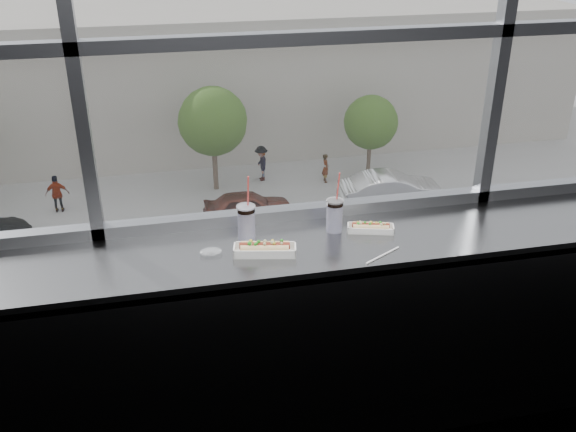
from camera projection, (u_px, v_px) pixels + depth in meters
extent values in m
plane|color=black|center=(300.00, 306.00, 3.53)|extent=(6.00, 0.00, 6.00)
cube|color=gray|center=(314.00, 247.00, 3.06)|extent=(6.00, 0.55, 0.06)
cube|color=gray|center=(326.00, 368.00, 3.06)|extent=(6.00, 0.04, 1.04)
cube|color=white|center=(265.00, 254.00, 2.93)|extent=(0.30, 0.15, 0.01)
cube|color=white|center=(265.00, 250.00, 2.93)|extent=(0.30, 0.15, 0.04)
cylinder|color=#E4BE81|center=(265.00, 248.00, 2.92)|extent=(0.22, 0.09, 0.05)
cylinder|color=maroon|center=(265.00, 246.00, 2.92)|extent=(0.23, 0.08, 0.03)
cube|color=white|center=(370.00, 231.00, 3.14)|extent=(0.24, 0.13, 0.01)
cube|color=white|center=(371.00, 228.00, 3.13)|extent=(0.24, 0.13, 0.03)
cylinder|color=#E4BE81|center=(371.00, 227.00, 3.13)|extent=(0.18, 0.08, 0.04)
cylinder|color=maroon|center=(371.00, 225.00, 3.12)|extent=(0.18, 0.08, 0.03)
cylinder|color=white|center=(246.00, 223.00, 3.03)|extent=(0.08, 0.08, 0.17)
cylinder|color=black|center=(246.00, 209.00, 3.00)|extent=(0.09, 0.09, 0.02)
cylinder|color=silver|center=(246.00, 207.00, 2.99)|extent=(0.09, 0.09, 0.01)
cylinder|color=#FD453E|center=(248.00, 192.00, 2.96)|extent=(0.01, 0.04, 0.17)
cylinder|color=white|center=(334.00, 216.00, 3.11)|extent=(0.08, 0.08, 0.16)
cylinder|color=black|center=(335.00, 203.00, 3.08)|extent=(0.08, 0.08, 0.02)
cylinder|color=silver|center=(335.00, 201.00, 3.08)|extent=(0.09, 0.09, 0.01)
cylinder|color=#FD453E|center=(338.00, 188.00, 3.04)|extent=(0.01, 0.04, 0.16)
cylinder|color=white|center=(383.00, 255.00, 2.92)|extent=(0.20, 0.12, 0.01)
ellipsoid|color=silver|center=(211.00, 251.00, 2.93)|extent=(0.10, 0.07, 0.02)
plane|color=#989692|center=(159.00, 109.00, 46.72)|extent=(120.00, 120.00, 0.00)
cube|color=black|center=(183.00, 271.00, 26.12)|extent=(80.00, 10.00, 0.06)
cube|color=#989692|center=(171.00, 193.00, 33.14)|extent=(80.00, 6.00, 0.04)
cube|color=#A39B8F|center=(157.00, 71.00, 40.14)|extent=(50.00, 14.00, 8.00)
imported|color=#8A0A00|center=(150.00, 306.00, 21.86)|extent=(2.95, 6.68, 2.20)
imported|color=maroon|center=(248.00, 202.00, 29.86)|extent=(2.40, 5.64, 1.87)
imported|color=white|center=(392.00, 185.00, 31.17)|extent=(3.20, 6.89, 2.24)
imported|color=#6F59AA|center=(525.00, 261.00, 24.65)|extent=(3.33, 6.75, 2.17)
imported|color=white|center=(337.00, 287.00, 23.23)|extent=(2.63, 5.74, 1.87)
imported|color=#66605B|center=(57.00, 190.00, 30.62)|extent=(1.00, 0.75, 2.24)
imported|color=#66605B|center=(261.00, 160.00, 34.14)|extent=(0.77, 1.02, 2.30)
imported|color=#66605B|center=(326.00, 165.00, 34.03)|extent=(0.62, 0.83, 1.87)
cylinder|color=#47382B|center=(215.00, 166.00, 33.03)|extent=(0.26, 0.26, 2.62)
sphere|color=#385E1A|center=(213.00, 121.00, 31.97)|extent=(3.49, 3.49, 3.49)
cylinder|color=#47382B|center=(369.00, 157.00, 34.76)|extent=(0.22, 0.22, 2.17)
sphere|color=#385E1A|center=(371.00, 122.00, 33.88)|extent=(2.89, 2.89, 2.89)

